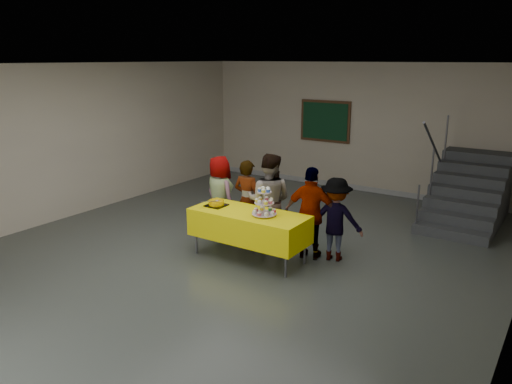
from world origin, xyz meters
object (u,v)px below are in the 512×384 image
schoolchild_e (336,219)px  schoolchild_b (247,200)px  bake_table (249,225)px  schoolchild_c (269,201)px  cupcake_stand (264,204)px  staircase (469,194)px  schoolchild_d (311,213)px  bear_cake (216,202)px  schoolchild_a (220,195)px  noticeboard (325,121)px

schoolchild_e → schoolchild_b: bearing=-13.6°
bake_table → schoolchild_c: (-0.04, 0.65, 0.24)m
cupcake_stand → staircase: 4.67m
schoolchild_b → schoolchild_d: (1.32, -0.15, 0.03)m
bear_cake → schoolchild_a: schoolchild_a is taller
bake_table → schoolchild_a: schoolchild_a is taller
schoolchild_d → schoolchild_e: (0.34, 0.16, -0.08)m
schoolchild_e → schoolchild_d: bearing=11.8°
schoolchild_c → schoolchild_e: schoolchild_c is taller
cupcake_stand → schoolchild_d: (0.51, 0.57, -0.21)m
schoolchild_b → bake_table: bearing=125.3°
schoolchild_b → noticeboard: 4.36m
schoolchild_d → schoolchild_b: bearing=-18.6°
schoolchild_a → schoolchild_b: 0.58m
bear_cake → schoolchild_b: 0.74m
schoolchild_c → staircase: size_ratio=0.66×
schoolchild_c → schoolchild_e: bearing=166.2°
bake_table → schoolchild_c: size_ratio=1.18×
schoolchild_b → schoolchild_c: schoolchild_c is taller
bake_table → noticeboard: (-1.12, 4.94, 1.04)m
bear_cake → schoolchild_e: size_ratio=0.27×
schoolchild_a → noticeboard: (-0.02, 4.24, 0.89)m
cupcake_stand → bake_table: bearing=177.9°
bake_table → cupcake_stand: cupcake_stand is taller
bear_cake → staircase: size_ratio=0.15×
bear_cake → schoolchild_b: (0.11, 0.72, -0.12)m
noticeboard → schoolchild_c: bearing=-75.9°
bear_cake → schoolchild_c: 0.89m
schoolchild_a → noticeboard: size_ratio=1.10×
staircase → noticeboard: noticeboard is taller
schoolchild_b → staircase: bearing=-132.0°
schoolchild_c → staircase: staircase is taller
bear_cake → staircase: bearing=53.1°
bear_cake → schoolchild_a: bearing=123.7°
bear_cake → schoolchild_e: schoolchild_e is taller
bear_cake → schoolchild_e: (1.77, 0.74, -0.17)m
schoolchild_c → noticeboard: 4.49m
schoolchild_e → staircase: size_ratio=0.55×
schoolchild_a → schoolchild_e: bearing=-161.4°
schoolchild_d → schoolchild_e: size_ratio=1.12×
schoolchild_c → schoolchild_d: 0.85m
cupcake_stand → bear_cake: cupcake_stand is taller
noticeboard → schoolchild_a: bearing=-89.8°
bear_cake → noticeboard: size_ratio=0.28×
bake_table → noticeboard: noticeboard is taller
bake_table → schoolchild_b: (-0.52, 0.71, 0.15)m
schoolchild_e → staircase: 3.62m
bake_table → schoolchild_e: size_ratio=1.42×
bear_cake → schoolchild_d: bearing=21.8°
schoolchild_d → bear_cake: bearing=9.8°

